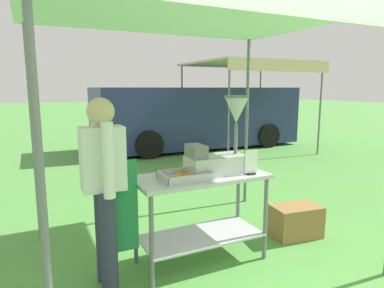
# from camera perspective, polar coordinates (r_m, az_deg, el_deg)

# --- Properties ---
(ground_plane) EXTENTS (70.00, 70.00, 0.00)m
(ground_plane) POSITION_cam_1_polar(r_m,az_deg,el_deg) (7.78, -13.59, -3.25)
(ground_plane) COLOR #519342
(stall_canopy) EXTENTS (3.00, 2.43, 2.40)m
(stall_canopy) POSITION_cam_1_polar(r_m,az_deg,el_deg) (3.23, 0.85, 20.71)
(stall_canopy) COLOR slate
(stall_canopy) RESTS_ON ground
(donut_cart) EXTENTS (1.27, 0.58, 0.87)m
(donut_cart) POSITION_cam_1_polar(r_m,az_deg,el_deg) (3.26, 1.56, -9.33)
(donut_cart) COLOR #B7B7BC
(donut_cart) RESTS_ON ground
(donut_tray) EXTENTS (0.44, 0.31, 0.07)m
(donut_tray) POSITION_cam_1_polar(r_m,az_deg,el_deg) (3.06, -1.10, -5.56)
(donut_tray) COLOR #B7B7BC
(donut_tray) RESTS_ON donut_cart
(donut_fryer) EXTENTS (0.62, 0.28, 0.74)m
(donut_fryer) POSITION_cam_1_polar(r_m,az_deg,el_deg) (3.21, 4.85, -0.56)
(donut_fryer) COLOR #B7B7BC
(donut_fryer) RESTS_ON donut_cart
(menu_sign) EXTENTS (0.13, 0.05, 0.24)m
(menu_sign) POSITION_cam_1_polar(r_m,az_deg,el_deg) (3.24, 10.02, -3.39)
(menu_sign) COLOR black
(menu_sign) RESTS_ON donut_cart
(vendor) EXTENTS (0.45, 0.53, 1.61)m
(vendor) POSITION_cam_1_polar(r_m,az_deg,el_deg) (2.86, -14.62, -6.63)
(vendor) COLOR #2D3347
(vendor) RESTS_ON ground
(supply_crate) EXTENTS (0.58, 0.40, 0.36)m
(supply_crate) POSITION_cam_1_polar(r_m,az_deg,el_deg) (4.10, 17.19, -12.40)
(supply_crate) COLOR olive
(supply_crate) RESTS_ON ground
(van_navy) EXTENTS (5.73, 2.13, 1.69)m
(van_navy) POSITION_cam_1_polar(r_m,az_deg,el_deg) (9.59, 0.87, 4.70)
(van_navy) COLOR navy
(van_navy) RESTS_ON ground
(neighbour_tent) EXTENTS (2.90, 2.66, 2.33)m
(neighbour_tent) POSITION_cam_1_polar(r_m,az_deg,el_deg) (9.06, 9.72, 12.95)
(neighbour_tent) COLOR slate
(neighbour_tent) RESTS_ON ground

